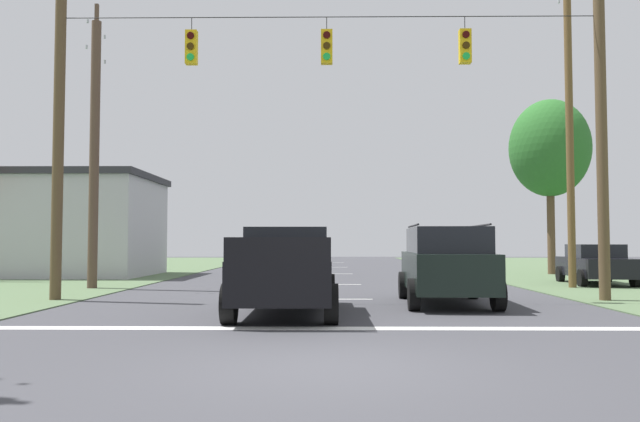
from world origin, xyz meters
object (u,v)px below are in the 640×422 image
Objects in this scene: utility_pole_mid_right at (570,129)px; utility_pole_near_left at (94,147)px; suv_black at (446,263)px; roadside_store at (13,225)px; distant_car_oncoming at (595,264)px; pickup_truck at (286,270)px; distant_car_crossing_white at (264,262)px; overhead_signal_span at (328,133)px; tree_roadside_right at (550,149)px.

utility_pole_mid_right reaches higher than utility_pole_near_left.
suv_black is 0.37× the size of roadside_store.
roadside_store is (-6.85, 8.09, -2.48)m from utility_pole_near_left.
suv_black is 1.10× the size of distant_car_oncoming.
roadside_store is at bearing 130.27° from utility_pole_near_left.
roadside_store is (-23.46, 7.63, -3.15)m from utility_pole_mid_right.
roadside_store is at bearing 132.20° from pickup_truck.
utility_pole_near_left reaches higher than distant_car_oncoming.
distant_car_crossing_white is at bearing 169.46° from distant_car_oncoming.
overhead_signal_span reaches higher than pickup_truck.
tree_roadside_right is 0.65× the size of roadside_store.
suv_black is 10.25m from distant_car_oncoming.
utility_pole_near_left reaches higher than tree_roadside_right.
suv_black is at bearing 27.70° from pickup_truck.
utility_pole_mid_right is (9.47, 7.80, 4.60)m from pickup_truck.
suv_black is at bearing -36.49° from roadside_store.
distant_car_oncoming is 25.73m from roadside_store.
roadside_store is (-14.97, 12.43, -2.20)m from overhead_signal_span.
distant_car_oncoming is 18.75m from utility_pole_near_left.
suv_black is (3.04, -0.89, -3.55)m from overhead_signal_span.
overhead_signal_span is 4.76m from suv_black.
tree_roadside_right is (7.97, 14.87, 5.18)m from suv_black.
tree_roadside_right is at bearing 74.61° from utility_pole_mid_right.
distant_car_crossing_white and distant_car_oncoming have the same top height.
utility_pole_mid_right is at bearing 39.50° from pickup_truck.
distant_car_crossing_white is 12.88m from roadside_store.
roadside_store is at bearing 140.30° from overhead_signal_span.
suv_black is 12.91m from utility_pole_near_left.
overhead_signal_span is 9.21m from utility_pole_near_left.
pickup_truck is at bearing -138.92° from distant_car_oncoming.
distant_car_crossing_white is 0.39× the size of utility_pole_mid_right.
utility_pole_near_left is (-5.45, -4.62, 4.10)m from distant_car_crossing_white.
utility_pole_near_left is at bearing -172.93° from distant_car_oncoming.
overhead_signal_span is 12.61m from distant_car_oncoming.
tree_roadside_right is at bearing 20.13° from distant_car_crossing_white.
tree_roadside_right reaches higher than roadside_store.
overhead_signal_span is at bearing 163.63° from suv_black.
suv_black reaches higher than distant_car_oncoming.
distant_car_oncoming is (6.99, 7.49, -0.27)m from suv_black.
utility_pole_near_left is 21.47m from tree_roadside_right.
distant_car_crossing_white is at bearing 159.55° from utility_pole_mid_right.
overhead_signal_span is 19.58m from roadside_store.
overhead_signal_span is 1.76× the size of tree_roadside_right.
utility_pole_mid_right is 9.55m from tree_roadside_right.
distant_car_crossing_white is 0.33× the size of roadside_store.
tree_roadside_right is at bearing 54.77° from pickup_truck.
overhead_signal_span is 1.54× the size of utility_pole_near_left.
utility_pole_near_left is at bearing 154.87° from suv_black.
overhead_signal_span reaches higher than distant_car_crossing_white.
suv_black is at bearing -133.04° from distant_car_oncoming.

